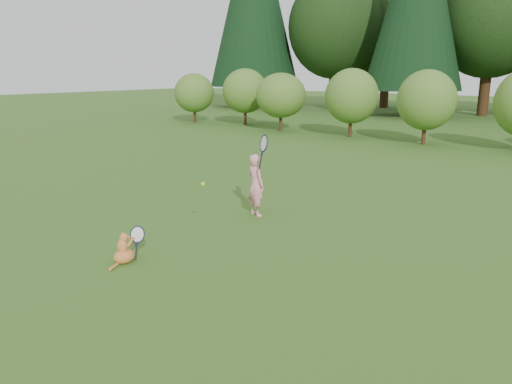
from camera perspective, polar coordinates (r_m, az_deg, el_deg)
The scene contains 5 objects.
ground at distance 7.70m, azimuth -4.86°, elevation -5.97°, with size 100.00×100.00×0.00m, color #2C5919.
shrub_row at distance 19.00m, azimuth 22.97°, elevation 9.09°, with size 28.00×3.00×2.80m, color #487123, non-canonical shape.
child at distance 9.02m, azimuth 0.01°, elevation 0.96°, with size 0.68×0.46×1.70m.
cat at distance 7.15m, azimuth -14.84°, elevation -6.08°, with size 0.33×0.65×0.58m.
tennis_ball at distance 7.70m, azimuth -6.08°, elevation 0.91°, with size 0.07×0.07×0.07m.
Camera 1 is at (4.94, -5.31, 2.60)m, focal length 35.00 mm.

